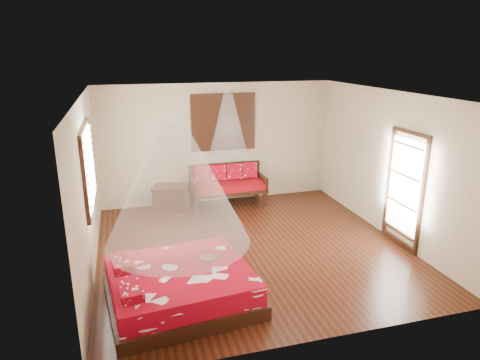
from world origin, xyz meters
The scene contains 10 objects.
room centered at (0.00, 0.00, 1.40)m, with size 5.54×5.54×2.84m.
bed centered at (-1.52, -1.40, 0.25)m, with size 2.23×2.05×0.64m.
daybed centered at (0.14, 2.38, 0.52)m, with size 1.73×0.77×0.94m.
storage_chest centered at (-1.17, 2.45, 0.28)m, with size 0.94×0.81×0.54m.
shutter_panel centered at (0.14, 2.72, 1.90)m, with size 1.52×0.06×1.32m.
window_left centered at (-2.71, 0.20, 1.70)m, with size 0.10×1.74×1.34m.
glazed_door centered at (2.72, -0.60, 1.07)m, with size 0.08×1.02×2.16m.
wine_tray centered at (-1.05, -1.18, 0.55)m, with size 0.24×0.24×0.20m.
mosquito_net_main centered at (-1.50, -1.40, 1.85)m, with size 2.00×2.00×1.80m, color white.
mosquito_net_daybed centered at (0.14, 2.25, 2.00)m, with size 0.87×0.87×1.50m, color white.
Camera 1 is at (-2.15, -6.89, 3.52)m, focal length 32.00 mm.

